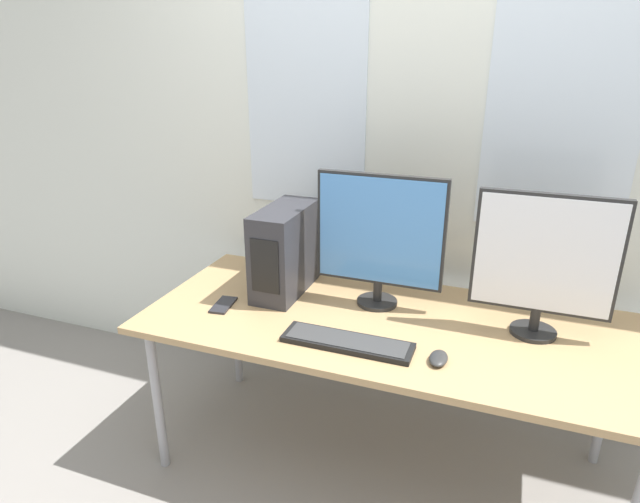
# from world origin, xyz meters

# --- Properties ---
(wall_back) EXTENTS (8.00, 0.07, 2.70)m
(wall_back) POSITION_xyz_m (0.00, 0.97, 1.35)
(wall_back) COLOR silver
(wall_back) RESTS_ON ground_plane
(desk) EXTENTS (1.93, 0.84, 0.71)m
(desk) POSITION_xyz_m (0.00, 0.42, 0.66)
(desk) COLOR tan
(desk) RESTS_ON ground_plane
(pc_tower) EXTENTS (0.18, 0.41, 0.38)m
(pc_tower) POSITION_xyz_m (-0.49, 0.55, 0.90)
(pc_tower) COLOR #2D2D33
(pc_tower) RESTS_ON desk
(monitor_main) EXTENTS (0.53, 0.17, 0.56)m
(monitor_main) POSITION_xyz_m (-0.08, 0.55, 1.02)
(monitor_main) COLOR black
(monitor_main) RESTS_ON desk
(monitor_right_near) EXTENTS (0.50, 0.17, 0.55)m
(monitor_right_near) POSITION_xyz_m (0.54, 0.51, 1.01)
(monitor_right_near) COLOR black
(monitor_right_near) RESTS_ON desk
(keyboard) EXTENTS (0.48, 0.13, 0.02)m
(keyboard) POSITION_xyz_m (-0.09, 0.19, 0.72)
(keyboard) COLOR black
(keyboard) RESTS_ON desk
(mouse) EXTENTS (0.06, 0.11, 0.03)m
(mouse) POSITION_xyz_m (0.24, 0.19, 0.72)
(mouse) COLOR #2D2D2D
(mouse) RESTS_ON desk
(cell_phone) EXTENTS (0.09, 0.16, 0.01)m
(cell_phone) POSITION_xyz_m (-0.67, 0.31, 0.71)
(cell_phone) COLOR #232328
(cell_phone) RESTS_ON desk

